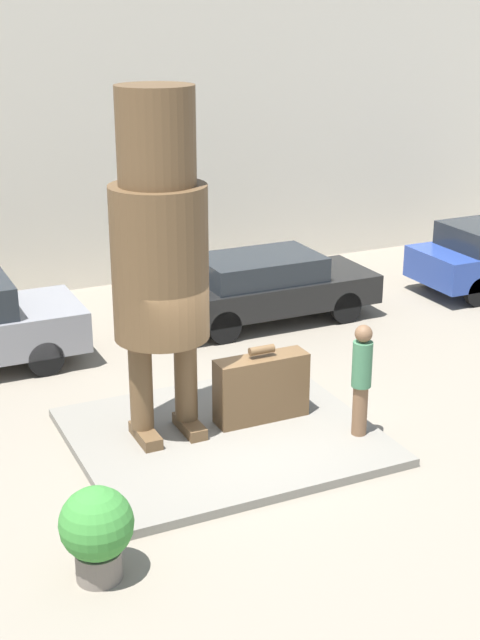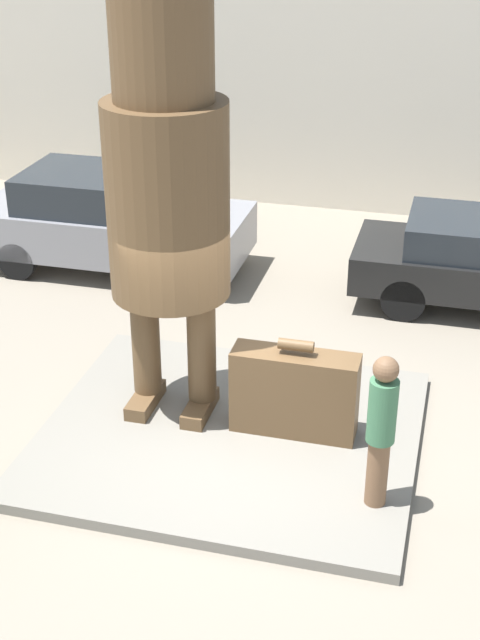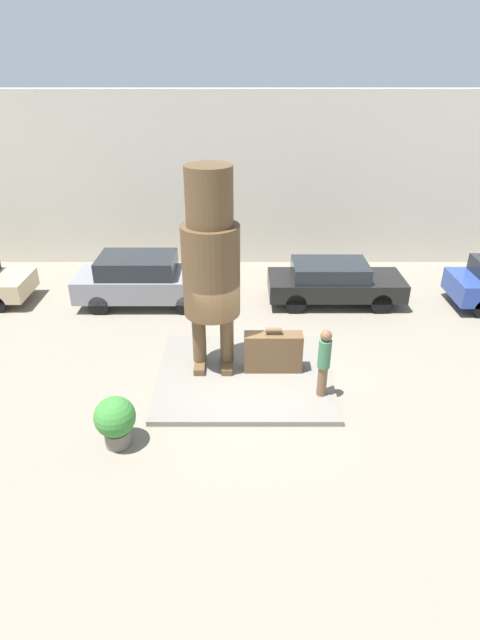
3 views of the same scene
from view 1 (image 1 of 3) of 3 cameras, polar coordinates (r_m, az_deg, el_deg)
The scene contains 8 objects.
ground_plane at distance 13.80m, azimuth -1.05°, elevation -7.71°, with size 60.00×60.00×0.00m, color gray.
pedestal at distance 13.77m, azimuth -1.05°, elevation -7.46°, with size 4.46×3.93×0.13m.
building_backdrop at distance 20.70m, azimuth -11.15°, elevation 10.72°, with size 28.00×0.60×6.45m.
statue_figure at distance 12.70m, azimuth -5.19°, elevation 5.08°, with size 1.40×1.40×5.18m.
giant_suitcase at distance 13.96m, azimuth 1.38°, elevation -4.35°, with size 1.49×0.43×1.23m.
tourist at distance 13.41m, azimuth 7.78°, elevation -3.53°, with size 0.30×0.30×1.77m.
parked_car_black at distance 18.51m, azimuth 1.71°, elevation 2.22°, with size 4.47×1.78×1.44m.
planter_pot at distance 10.62m, azimuth -9.15°, elevation -13.10°, with size 0.87×0.87×1.17m.
Camera 1 is at (-4.97, -11.18, 6.39)m, focal length 50.00 mm.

